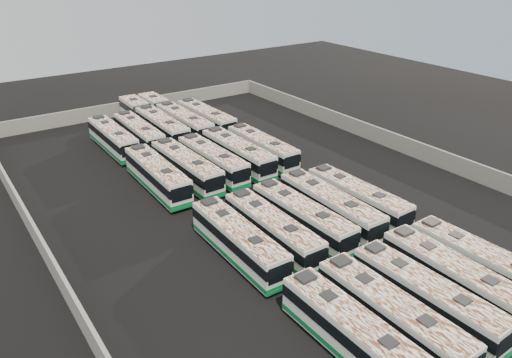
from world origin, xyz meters
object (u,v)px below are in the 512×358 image
bus_midfront_far_left (239,241)px  bus_midback_center (213,161)px  bus_front_far_right (483,265)px  bus_midfront_center (302,218)px  bus_front_center (426,297)px  bus_midback_far_right (262,148)px  bus_front_left (391,316)px  bus_back_left (139,134)px  bus_midback_left (186,167)px  bus_midback_far_left (157,175)px  bus_midfront_right (330,207)px  bus_front_right (454,279)px  bus_back_right (174,117)px  bus_midfront_far_right (357,199)px  bus_back_center (152,121)px  bus_back_far_left (113,138)px  bus_back_far_right (206,119)px  bus_midfront_left (272,230)px  bus_midback_right (238,154)px  bus_front_far_left (355,335)px

bus_midfront_far_left → bus_midback_center: bearing=68.2°
bus_front_far_right → bus_midfront_center: bearing=114.9°
bus_front_center → bus_midback_far_right: size_ratio=1.00×
bus_front_left → bus_midfront_far_left: (-3.39, 13.87, -0.01)m
bus_midfront_center → bus_back_left: 30.23m
bus_midback_left → bus_midback_far_left: bearing=-179.6°
bus_midfront_right → bus_back_left: bus_midfront_right is taller
bus_front_right → bus_midback_far_left: 31.79m
bus_midfront_center → bus_back_right: size_ratio=0.62×
bus_midfront_far_right → bus_back_center: bus_back_center is taller
bus_front_left → bus_back_far_left: (-3.35, 44.13, -0.02)m
bus_front_center → bus_back_far_right: size_ratio=0.96×
bus_midfront_left → bus_midback_right: (7.02, 16.54, 0.08)m
bus_midback_center → bus_front_far_left: bearing=-103.9°
bus_back_left → bus_back_center: (3.56, 3.68, 0.07)m
bus_midfront_far_left → bus_midback_left: (3.52, 16.34, 0.05)m
bus_front_right → bus_midback_right: 30.10m
bus_midback_far_left → bus_back_far_left: size_ratio=1.03×
bus_midback_far_left → bus_midfront_left: bearing=-76.5°
bus_back_far_left → bus_back_right: (10.36, 3.31, 0.07)m
bus_midfront_center → bus_midback_far_left: (-7.10, 16.24, 0.04)m
bus_back_left → bus_back_far_left: bearing=177.6°
bus_midfront_right → bus_midback_far_right: size_ratio=1.04×
bus_midfront_left → bus_midback_far_right: (10.59, 16.51, 0.00)m
bus_midback_far_left → bus_front_left: bearing=-82.1°
bus_midfront_far_left → bus_midback_right: bearing=58.6°
bus_midback_left → bus_back_right: (6.88, 17.23, 0.02)m
bus_midfront_center → bus_midfront_far_right: bearing=-2.2°
bus_back_center → bus_front_center: bearing=-89.0°
bus_front_center → bus_midback_far_left: bus_midback_far_left is taller
bus_back_left → bus_back_far_right: (10.37, 0.17, 0.06)m
bus_midback_far_right → bus_back_far_right: size_ratio=0.96×
bus_midback_far_right → bus_midfront_far_right: bearing=-90.0°
bus_front_far_left → bus_midfront_right: size_ratio=0.96×
bus_front_left → bus_midfront_left: (0.06, 13.71, -0.03)m
bus_front_far_right → bus_midfront_far_right: bus_front_far_right is taller
bus_midback_right → bus_back_center: bus_back_center is taller
bus_midback_far_right → bus_back_far_left: (-14.00, 13.91, 0.01)m
bus_front_far_right → bus_midfront_far_left: bus_midfront_far_left is taller
bus_front_center → bus_midfront_center: bus_midfront_center is taller
bus_front_far_right → bus_back_far_left: bearing=106.0°
bus_front_far_right → bus_back_far_right: 44.12m
bus_midback_right → bus_back_center: (-3.36, 17.34, 0.00)m
bus_midfront_far_right → bus_midback_far_right: size_ratio=1.00×
bus_back_left → bus_back_right: size_ratio=0.62×
bus_midback_far_left → bus_midback_center: size_ratio=1.03×
bus_back_right → bus_midback_center: bearing=-101.4°
bus_midback_far_left → bus_midfront_far_left: bearing=-88.4°
bus_back_left → bus_back_far_right: bearing=2.1°
bus_midfront_far_right → bus_back_center: size_ratio=0.62×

